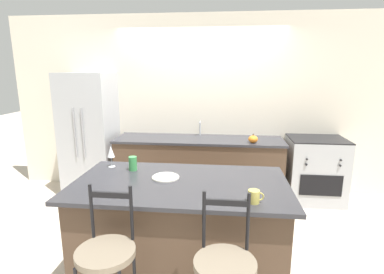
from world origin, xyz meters
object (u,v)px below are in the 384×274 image
at_px(wine_glass, 111,152).
at_px(pumpkin_decoration, 253,139).
at_px(refrigerator, 90,134).
at_px(oven_range, 315,170).
at_px(bar_stool_near, 107,266).
at_px(tumbler_cup, 133,163).
at_px(dinner_plate, 166,177).
at_px(coffee_mug, 254,196).

height_order(wine_glass, pumpkin_decoration, wine_glass).
distance_m(refrigerator, pumpkin_decoration, 2.45).
relative_size(refrigerator, oven_range, 1.97).
bearing_deg(bar_stool_near, oven_range, 50.85).
xyz_separation_m(wine_glass, tumbler_cup, (0.25, -0.08, -0.09)).
relative_size(oven_range, pumpkin_decoration, 7.13).
distance_m(dinner_plate, pumpkin_decoration, 1.81).
bearing_deg(wine_glass, dinner_plate, -23.11).
distance_m(refrigerator, tumbler_cup, 1.93).
relative_size(oven_range, dinner_plate, 3.75).
height_order(oven_range, tumbler_cup, tumbler_cup).
bearing_deg(pumpkin_decoration, dinner_plate, -120.79).
relative_size(refrigerator, coffee_mug, 15.48).
xyz_separation_m(bar_stool_near, coffee_mug, (1.00, 0.39, 0.38)).
bearing_deg(dinner_plate, bar_stool_near, -106.75).
height_order(wine_glass, coffee_mug, wine_glass).
bearing_deg(bar_stool_near, pumpkin_decoration, 63.74).
relative_size(bar_stool_near, tumbler_cup, 8.10).
relative_size(bar_stool_near, dinner_plate, 4.47).
bearing_deg(coffee_mug, tumbler_cup, 150.85).
relative_size(oven_range, wine_glass, 4.26).
distance_m(dinner_plate, tumbler_cup, 0.41).
bearing_deg(wine_glass, oven_range, 31.23).
distance_m(bar_stool_near, dinner_plate, 0.93).
bearing_deg(wine_glass, bar_stool_near, -71.75).
bearing_deg(oven_range, pumpkin_decoration, -168.19).
height_order(bar_stool_near, tumbler_cup, bar_stool_near).
bearing_deg(tumbler_cup, oven_range, 35.36).
bearing_deg(coffee_mug, dinner_plate, 149.68).
xyz_separation_m(oven_range, tumbler_cup, (-2.21, -1.57, 0.52)).
relative_size(bar_stool_near, wine_glass, 5.08).
relative_size(dinner_plate, tumbler_cup, 1.81).
distance_m(dinner_plate, coffee_mug, 0.88).
distance_m(bar_stool_near, coffee_mug, 1.14).
height_order(oven_range, dinner_plate, same).
relative_size(oven_range, coffee_mug, 7.85).
xyz_separation_m(bar_stool_near, pumpkin_decoration, (1.18, 2.39, 0.36)).
xyz_separation_m(coffee_mug, tumbler_cup, (-1.12, 0.62, 0.02)).
distance_m(coffee_mug, pumpkin_decoration, 2.01).
xyz_separation_m(dinner_plate, coffee_mug, (0.75, -0.44, 0.04)).
relative_size(refrigerator, dinner_plate, 7.39).
xyz_separation_m(refrigerator, oven_range, (3.36, 0.02, -0.46)).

